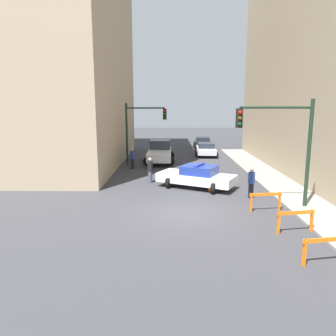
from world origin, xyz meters
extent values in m
plane|color=#38383D|center=(0.00, 0.00, 0.00)|extent=(120.00, 120.00, 0.00)
cube|color=gray|center=(6.20, 0.00, 0.06)|extent=(2.40, 44.00, 0.12)
cube|color=tan|center=(-12.00, 14.00, 11.16)|extent=(14.00, 20.00, 22.33)
cylinder|color=black|center=(5.90, 0.77, 2.72)|extent=(0.18, 0.18, 5.20)
cylinder|color=black|center=(4.20, 0.77, 4.92)|extent=(3.40, 0.12, 0.12)
cube|color=black|center=(2.50, 0.77, 4.42)|extent=(0.30, 0.22, 0.90)
sphere|color=red|center=(2.50, 0.63, 4.69)|extent=(0.18, 0.18, 0.18)
sphere|color=#4C3D0C|center=(2.50, 0.63, 4.42)|extent=(0.18, 0.18, 0.18)
sphere|color=#0C4219|center=(2.50, 0.63, 4.15)|extent=(0.18, 0.18, 0.18)
cylinder|color=black|center=(-4.40, 12.74, 2.60)|extent=(0.18, 0.18, 5.20)
cylinder|color=black|center=(-2.80, 12.74, 4.80)|extent=(3.20, 0.12, 0.12)
cube|color=black|center=(-1.20, 12.74, 4.30)|extent=(0.30, 0.22, 0.90)
sphere|color=red|center=(-1.20, 12.59, 4.57)|extent=(0.18, 0.18, 0.18)
sphere|color=#4C3D0C|center=(-1.20, 12.59, 4.30)|extent=(0.18, 0.18, 0.18)
sphere|color=#0C4219|center=(-1.20, 12.59, 4.03)|extent=(0.18, 0.18, 0.18)
cube|color=white|center=(0.85, 4.83, 0.60)|extent=(5.03, 3.80, 0.55)
cube|color=navy|center=(1.01, 4.74, 1.14)|extent=(2.50, 2.35, 0.52)
cylinder|color=black|center=(-0.84, 4.74, 0.33)|extent=(0.50, 0.69, 0.66)
cylinder|color=black|center=(-0.06, 6.25, 0.33)|extent=(0.50, 0.69, 0.66)
cylinder|color=black|center=(1.75, 3.41, 0.33)|extent=(0.50, 0.69, 0.66)
cylinder|color=black|center=(2.53, 4.92, 0.33)|extent=(0.50, 0.69, 0.66)
cube|color=#2633BF|center=(1.01, 4.74, 1.46)|extent=(0.81, 1.32, 0.12)
cube|color=silver|center=(-1.67, 13.89, 0.75)|extent=(2.04, 5.41, 0.70)
cube|color=#2D333D|center=(-1.66, 14.97, 1.50)|extent=(1.85, 1.74, 0.80)
cylinder|color=black|center=(-2.58, 15.57, 0.40)|extent=(0.80, 0.27, 0.80)
cylinder|color=black|center=(-0.74, 15.56, 0.40)|extent=(0.80, 0.27, 0.80)
cylinder|color=black|center=(-2.60, 12.23, 0.40)|extent=(0.80, 0.27, 0.80)
cylinder|color=black|center=(-0.76, 12.21, 0.40)|extent=(0.80, 0.27, 0.80)
cube|color=silver|center=(2.88, 18.00, 0.57)|extent=(2.00, 4.38, 0.52)
cube|color=#232833|center=(2.87, 17.83, 1.07)|extent=(1.67, 1.88, 0.48)
cylinder|color=black|center=(2.12, 19.37, 0.31)|extent=(0.63, 0.25, 0.62)
cylinder|color=black|center=(3.77, 19.29, 0.31)|extent=(0.63, 0.25, 0.62)
cylinder|color=black|center=(1.99, 16.71, 0.31)|extent=(0.63, 0.25, 0.62)
cylinder|color=black|center=(3.64, 16.63, 0.31)|extent=(0.63, 0.25, 0.62)
cube|color=black|center=(3.19, 24.51, 0.57)|extent=(2.17, 4.44, 0.52)
cube|color=#232833|center=(3.17, 24.34, 1.07)|extent=(1.74, 1.94, 0.48)
cylinder|color=black|center=(2.48, 25.91, 0.31)|extent=(0.64, 0.27, 0.62)
cylinder|color=black|center=(4.13, 25.77, 0.31)|extent=(0.64, 0.27, 0.62)
cylinder|color=black|center=(2.25, 23.26, 0.31)|extent=(0.64, 0.27, 0.62)
cylinder|color=black|center=(3.90, 23.11, 0.31)|extent=(0.64, 0.27, 0.62)
cylinder|color=#474C66|center=(-2.07, 6.20, 0.41)|extent=(0.33, 0.33, 0.82)
cylinder|color=black|center=(-2.07, 6.20, 1.13)|extent=(0.43, 0.43, 0.62)
sphere|color=tan|center=(-2.07, 6.20, 1.55)|extent=(0.26, 0.26, 0.22)
cylinder|color=black|center=(-3.77, 10.93, 0.41)|extent=(0.35, 0.35, 0.82)
cylinder|color=navy|center=(-3.77, 10.93, 1.13)|extent=(0.44, 0.44, 0.62)
sphere|color=tan|center=(-3.77, 10.93, 1.55)|extent=(0.27, 0.27, 0.22)
cylinder|color=black|center=(3.69, 2.63, 0.41)|extent=(0.39, 0.39, 0.82)
cylinder|color=navy|center=(3.69, 2.63, 1.13)|extent=(0.51, 0.51, 0.62)
sphere|color=tan|center=(3.69, 2.63, 1.55)|extent=(0.31, 0.31, 0.22)
cube|color=orange|center=(4.18, -5.06, 0.83)|extent=(1.58, 0.35, 0.14)
cube|color=orange|center=(3.47, -5.19, 0.45)|extent=(0.08, 0.17, 0.90)
cube|color=orange|center=(4.23, -2.40, 0.83)|extent=(1.58, 0.34, 0.14)
cube|color=orange|center=(3.53, -2.53, 0.45)|extent=(0.08, 0.17, 0.90)
cube|color=orange|center=(4.94, -2.27, 0.45)|extent=(0.08, 0.17, 0.90)
cube|color=orange|center=(3.82, 0.31, 0.83)|extent=(1.59, 0.28, 0.14)
cube|color=orange|center=(3.11, 0.21, 0.45)|extent=(0.07, 0.17, 0.90)
cube|color=orange|center=(4.54, 0.42, 0.45)|extent=(0.07, 0.17, 0.90)
cube|color=black|center=(1.60, 3.96, 0.02)|extent=(0.36, 0.36, 0.04)
cone|color=#F2600C|center=(1.60, 3.96, 0.35)|extent=(0.28, 0.28, 0.62)
camera|label=1|loc=(-0.77, -14.82, 5.01)|focal=35.00mm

